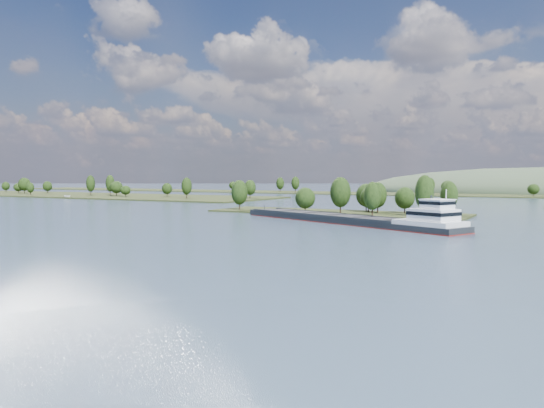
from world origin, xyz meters
The scene contains 7 objects.
ground centered at (0.00, 120.00, 0.00)m, with size 1800.00×1800.00×0.00m, color #384F60.
tree_island centered at (6.01, 179.31, 4.26)m, with size 100.00×30.00×15.64m.
left_bank centered at (-228.33, 260.04, 0.93)m, with size 300.00×80.00×16.10m.
back_shoreline centered at (9.19, 399.75, 0.70)m, with size 900.00×60.00×14.64m.
hill_west centered at (60.00, 500.00, 0.00)m, with size 320.00×160.00×44.00m, color #374731.
cargo_barge centered at (22.26, 140.85, 1.49)m, with size 83.84×46.34×11.86m.
motorboat centered at (-206.39, 225.34, 1.11)m, with size 2.15×5.73×2.21m, color white.
Camera 1 is at (78.14, -12.15, 14.69)m, focal length 35.00 mm.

